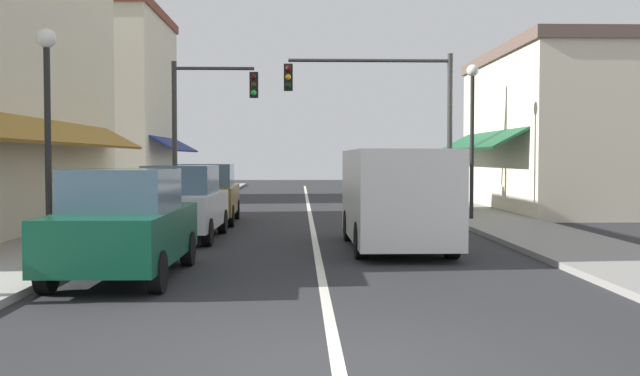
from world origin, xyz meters
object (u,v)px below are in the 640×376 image
parked_car_third_left (207,194)px  van_in_lane (395,195)px  parked_car_nearest_left (124,224)px  traffic_signal_left_corner (203,113)px  parked_car_second_left (182,203)px  traffic_signal_mast_arm (391,103)px  street_lamp_right_mid (472,116)px  street_lamp_left_near (47,103)px

parked_car_third_left → van_in_lane: 7.95m
parked_car_nearest_left → traffic_signal_left_corner: 14.50m
van_in_lane → parked_car_nearest_left: bearing=-142.6°
parked_car_nearest_left → parked_car_third_left: (0.05, 10.07, 0.00)m
parked_car_second_left → traffic_signal_mast_arm: traffic_signal_mast_arm is taller
traffic_signal_left_corner → street_lamp_right_mid: traffic_signal_left_corner is taller
street_lamp_right_mid → parked_car_third_left: bearing=179.5°
van_in_lane → street_lamp_left_near: size_ratio=1.19×
street_lamp_left_near → street_lamp_right_mid: street_lamp_right_mid is taller
traffic_signal_mast_arm → street_lamp_left_near: (-7.84, -11.03, -0.84)m
traffic_signal_mast_arm → street_lamp_right_mid: traffic_signal_mast_arm is taller
van_in_lane → street_lamp_left_near: (-6.79, -1.71, 1.83)m
traffic_signal_mast_arm → street_lamp_right_mid: 3.77m
van_in_lane → traffic_signal_mast_arm: (1.05, 9.32, 2.68)m
traffic_signal_mast_arm → street_lamp_right_mid: (2.08, -3.08, -0.62)m
traffic_signal_mast_arm → street_lamp_left_near: size_ratio=1.32×
street_lamp_left_near → street_lamp_right_mid: size_ratio=0.92×
parked_car_nearest_left → van_in_lane: size_ratio=0.79×
parked_car_second_left → traffic_signal_left_corner: 9.04m
parked_car_second_left → street_lamp_left_near: size_ratio=0.95×
parked_car_third_left → van_in_lane: van_in_lane is taller
parked_car_third_left → street_lamp_left_near: (-1.95, -8.01, 2.10)m
parked_car_nearest_left → van_in_lane: 6.17m
parked_car_second_left → street_lamp_left_near: 4.56m
van_in_lane → traffic_signal_left_corner: traffic_signal_left_corner is taller
parked_car_nearest_left → street_lamp_left_near: 3.51m
parked_car_third_left → traffic_signal_mast_arm: (5.89, 3.02, 2.94)m
parked_car_nearest_left → parked_car_second_left: (0.02, 5.62, 0.00)m
parked_car_nearest_left → traffic_signal_left_corner: (-0.60, 14.23, 2.67)m
street_lamp_right_mid → parked_car_second_left: bearing=-151.2°
parked_car_nearest_left → van_in_lane: bearing=38.2°
traffic_signal_mast_arm → street_lamp_right_mid: size_ratio=1.22×
parked_car_third_left → van_in_lane: size_ratio=0.80×
parked_car_third_left → street_lamp_left_near: 8.51m
street_lamp_left_near → street_lamp_right_mid: 12.71m
parked_car_second_left → street_lamp_right_mid: street_lamp_right_mid is taller
traffic_signal_mast_arm → traffic_signal_left_corner: size_ratio=1.07×
parked_car_second_left → traffic_signal_left_corner: bearing=95.2°
parked_car_third_left → parked_car_nearest_left: bearing=-91.9°
traffic_signal_mast_arm → traffic_signal_left_corner: (-6.53, 1.14, -0.27)m
street_lamp_right_mid → traffic_signal_mast_arm: bearing=124.0°
parked_car_third_left → traffic_signal_left_corner: traffic_signal_left_corner is taller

